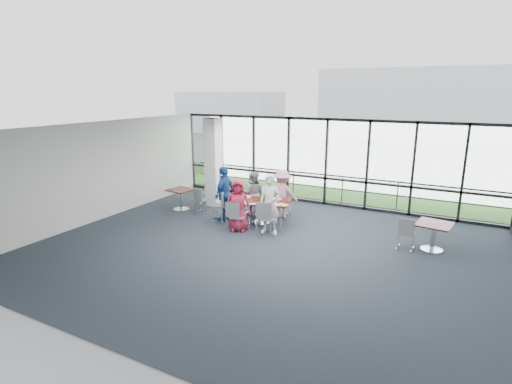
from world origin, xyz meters
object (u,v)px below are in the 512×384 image
at_px(chair_main_nl, 238,217).
at_px(diner_near_right, 270,204).
at_px(chair_main_fl, 253,200).
at_px(chair_main_end, 219,206).
at_px(diner_far_right, 282,194).
at_px(diner_far_left, 253,193).
at_px(main_table, 260,204).
at_px(side_table_left, 181,193).
at_px(chair_spare_la, 200,200).
at_px(chair_spare_r, 406,233).
at_px(chair_main_fr, 281,203).
at_px(structural_column, 213,163).
at_px(chair_main_nr, 269,218).
at_px(side_table_right, 434,228).
at_px(chair_spare_lb, 206,193).
at_px(diner_near_left, 238,205).
at_px(diner_end, 225,193).

bearing_deg(chair_main_nl, diner_near_right, -0.98).
xyz_separation_m(chair_main_fl, chair_main_end, (-0.62, -1.18, 0.02)).
bearing_deg(diner_far_right, diner_far_left, -5.51).
xyz_separation_m(main_table, side_table_left, (-3.20, 0.02, -0.00)).
distance_m(chair_spare_la, chair_spare_r, 6.81).
height_order(main_table, diner_far_left, diner_far_left).
bearing_deg(side_table_left, chair_main_fr, 15.82).
distance_m(structural_column, chair_main_nr, 3.82).
distance_m(diner_near_right, diner_far_left, 1.86).
height_order(chair_main_nl, chair_main_nr, chair_main_nr).
distance_m(diner_far_left, chair_main_end, 1.28).
height_order(side_table_left, side_table_right, same).
bearing_deg(chair_spare_lb, chair_main_nr, 140.92).
relative_size(chair_main_nr, chair_main_fr, 1.09).
xyz_separation_m(side_table_left, chair_main_nr, (3.88, -0.81, -0.13)).
xyz_separation_m(chair_main_fl, chair_main_fr, (1.00, 0.18, -0.02)).
height_order(side_table_left, chair_spare_la, chair_spare_la).
xyz_separation_m(chair_main_nr, chair_spare_la, (-3.05, 0.82, -0.05)).
bearing_deg(side_table_right, chair_main_nr, -168.23).
bearing_deg(diner_near_left, chair_spare_r, -14.04).
relative_size(side_table_left, chair_main_fr, 0.96).
relative_size(side_table_right, diner_end, 0.54).
distance_m(side_table_left, diner_near_right, 3.93).
height_order(diner_near_left, diner_far_right, diner_far_right).
xyz_separation_m(side_table_right, chair_spare_lb, (-7.92, 0.94, -0.22)).
distance_m(chair_spare_lb, chair_spare_r, 7.37).
height_order(structural_column, chair_spare_r, structural_column).
height_order(structural_column, chair_main_end, structural_column).
height_order(chair_main_fr, chair_main_end, chair_main_end).
bearing_deg(structural_column, chair_main_end, -51.36).
xyz_separation_m(side_table_right, diner_near_left, (-5.37, -1.07, 0.17)).
bearing_deg(diner_far_left, chair_main_fl, -73.96).
bearing_deg(diner_end, chair_main_nr, 72.24).
bearing_deg(chair_main_nr, diner_far_left, 113.45).
relative_size(side_table_left, chair_main_nr, 0.88).
relative_size(chair_main_nr, chair_spare_r, 1.12).
relative_size(main_table, chair_spare_r, 2.38).
bearing_deg(chair_main_fr, chair_spare_la, 10.20).
distance_m(main_table, diner_near_left, 0.99).
bearing_deg(diner_end, chair_main_end, -60.95).
xyz_separation_m(side_table_right, diner_far_left, (-5.70, 0.54, 0.13)).
xyz_separation_m(side_table_left, diner_near_right, (3.86, -0.70, 0.28)).
xyz_separation_m(chair_main_end, chair_spare_r, (5.77, 0.26, -0.05)).
xyz_separation_m(chair_main_fl, chair_spare_r, (5.16, -0.93, -0.03)).
bearing_deg(diner_near_right, side_table_right, 1.31).
bearing_deg(chair_main_nr, main_table, 112.98).
xyz_separation_m(chair_spare_la, chair_spare_r, (6.81, -0.13, -0.01)).
relative_size(chair_main_nl, chair_spare_la, 1.02).
bearing_deg(diner_far_left, chair_spare_r, 153.77).
bearing_deg(chair_spare_lb, diner_end, 130.01).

